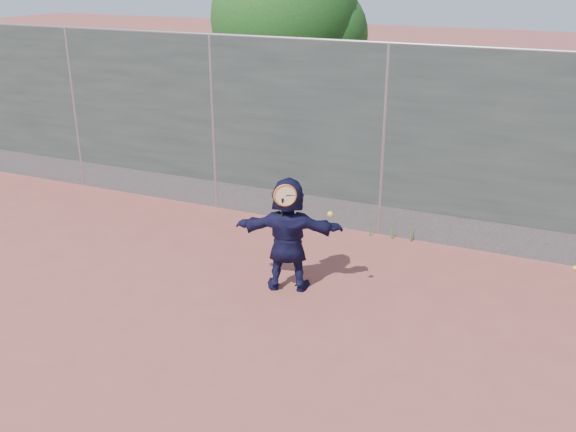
% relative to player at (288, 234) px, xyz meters
% --- Properties ---
extents(ground, '(80.00, 80.00, 0.00)m').
position_rel_player_xyz_m(ground, '(0.60, -1.23, -0.77)').
color(ground, '#9E4C42').
rests_on(ground, ground).
extents(player, '(1.51, 0.87, 1.55)m').
position_rel_player_xyz_m(player, '(0.00, 0.00, 0.00)').
color(player, '#141437').
rests_on(player, ground).
extents(ball_ground, '(0.07, 0.07, 0.07)m').
position_rel_player_xyz_m(ball_ground, '(3.54, 2.12, -0.74)').
color(ball_ground, yellow).
rests_on(ball_ground, ground).
extents(fence, '(20.00, 0.06, 3.03)m').
position_rel_player_xyz_m(fence, '(0.60, 2.27, 0.81)').
color(fence, '#38423D').
rests_on(fence, ground).
extents(swing_action, '(0.76, 0.17, 0.51)m').
position_rel_player_xyz_m(swing_action, '(0.11, -0.20, 0.58)').
color(swing_action, orange).
rests_on(swing_action, ground).
extents(tree_left, '(3.15, 3.00, 4.53)m').
position_rel_player_xyz_m(tree_left, '(-2.25, 5.32, 2.17)').
color(tree_left, '#382314').
rests_on(tree_left, ground).
extents(weed_clump, '(0.68, 0.07, 0.30)m').
position_rel_player_xyz_m(weed_clump, '(0.89, 2.16, -0.64)').
color(weed_clump, '#387226').
rests_on(weed_clump, ground).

